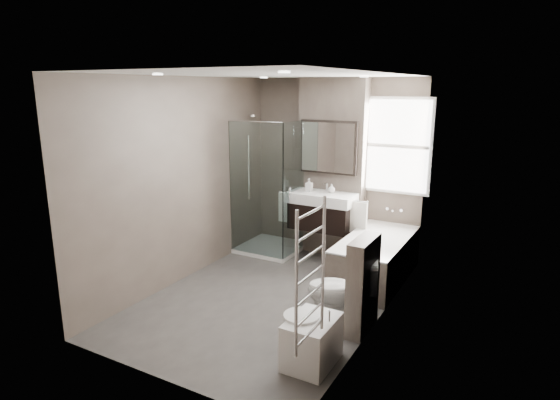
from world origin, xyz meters
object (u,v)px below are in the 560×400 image
Objects in this scene: bathtub at (376,256)px; toilet at (342,291)px; vanity at (322,211)px; bidet at (311,340)px.

bathtub is 2.16× the size of toilet.
toilet is (0.97, -1.63, -0.37)m from vanity.
toilet reaches higher than bidet.
bathtub is 1.31m from toilet.
toilet is at bearing 92.96° from bidet.
vanity reaches higher than bathtub.
bathtub is at bearing -19.37° from vanity.
bathtub is 2.16m from bidet.
bidet is (0.04, -0.84, -0.14)m from toilet.
toilet is 1.31× the size of bidet.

